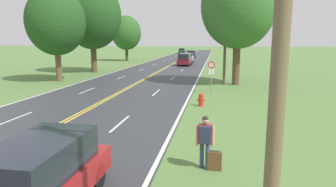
{
  "coord_description": "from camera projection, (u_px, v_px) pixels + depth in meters",
  "views": [
    {
      "loc": [
        7.53,
        -6.28,
        4.08
      ],
      "look_at": [
        5.08,
        8.83,
        1.35
      ],
      "focal_mm": 32.0,
      "sensor_mm": 36.0,
      "label": 1
    }
  ],
  "objects": [
    {
      "name": "car_dark_green_hatchback_receding",
      "position": [
        182.0,
        51.0,
        93.72
      ],
      "size": [
        1.87,
        3.72,
        1.65
      ],
      "rotation": [
        0.0,
        0.0,
        1.58
      ],
      "color": "black",
      "rests_on": "ground"
    },
    {
      "name": "tree_left_verge",
      "position": [
        92.0,
        16.0,
        37.5
      ],
      "size": [
        7.32,
        7.32,
        11.36
      ],
      "color": "brown",
      "rests_on": "ground"
    },
    {
      "name": "fire_hydrant",
      "position": [
        201.0,
        99.0,
        18.74
      ],
      "size": [
        0.47,
        0.31,
        0.83
      ],
      "color": "red",
      "rests_on": "ground"
    },
    {
      "name": "car_silver_suv_mid_near",
      "position": [
        189.0,
        58.0,
        54.88
      ],
      "size": [
        1.76,
        4.3,
        1.77
      ],
      "rotation": [
        0.0,
        0.0,
        -1.56
      ],
      "color": "black",
      "rests_on": "ground"
    },
    {
      "name": "traffic_sign",
      "position": [
        211.0,
        69.0,
        23.22
      ],
      "size": [
        0.6,
        0.1,
        2.52
      ],
      "color": "gray",
      "rests_on": "ground"
    },
    {
      "name": "car_red_van_nearest",
      "position": [
        40.0,
        176.0,
        7.04
      ],
      "size": [
        1.92,
        4.3,
        1.79
      ],
      "rotation": [
        0.0,
        0.0,
        -1.58
      ],
      "color": "black",
      "rests_on": "ground"
    },
    {
      "name": "tree_right_cluster",
      "position": [
        239.0,
        6.0,
        26.66
      ],
      "size": [
        6.7,
        6.7,
        11.0
      ],
      "color": "brown",
      "rests_on": "ground"
    },
    {
      "name": "car_maroon_suv_approaching",
      "position": [
        185.0,
        59.0,
        48.71
      ],
      "size": [
        2.05,
        4.64,
        1.93
      ],
      "rotation": [
        0.0,
        0.0,
        -1.6
      ],
      "color": "black",
      "rests_on": "ground"
    },
    {
      "name": "suitcase",
      "position": [
        214.0,
        161.0,
        9.49
      ],
      "size": [
        0.45,
        0.17,
        0.65
      ],
      "rotation": [
        0.0,
        0.0,
        1.58
      ],
      "color": "brown",
      "rests_on": "ground"
    },
    {
      "name": "car_dark_blue_van_mid_far",
      "position": [
        191.0,
        54.0,
        69.41
      ],
      "size": [
        1.95,
        4.02,
        1.78
      ],
      "rotation": [
        0.0,
        0.0,
        -1.58
      ],
      "color": "black",
      "rests_on": "ground"
    },
    {
      "name": "tree_behind_sign",
      "position": [
        126.0,
        33.0,
        58.97
      ],
      "size": [
        5.82,
        5.82,
        8.86
      ],
      "color": "#473828",
      "rests_on": "ground"
    },
    {
      "name": "tree_mid_treeline",
      "position": [
        56.0,
        22.0,
        29.24
      ],
      "size": [
        5.72,
        5.72,
        9.17
      ],
      "color": "brown",
      "rests_on": "ground"
    },
    {
      "name": "hitchhiker_person",
      "position": [
        205.0,
        137.0,
        9.46
      ],
      "size": [
        0.59,
        0.42,
        1.74
      ],
      "rotation": [
        0.0,
        0.0,
        1.58
      ],
      "color": "#38476B",
      "rests_on": "ground"
    },
    {
      "name": "utility_pole_midground",
      "position": [
        225.0,
        32.0,
        27.05
      ],
      "size": [
        1.8,
        0.24,
        9.4
      ],
      "color": "brown",
      "rests_on": "ground"
    }
  ]
}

